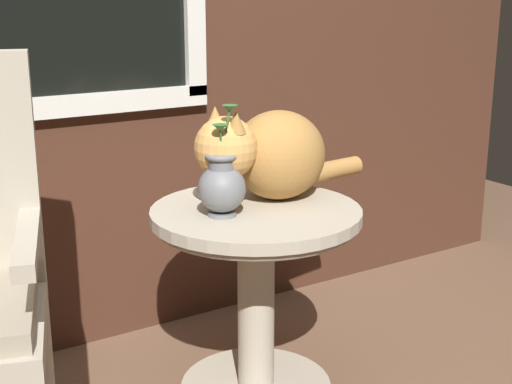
# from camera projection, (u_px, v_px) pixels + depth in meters

# --- Properties ---
(wicker_side_table) EXTENTS (0.63, 0.63, 0.60)m
(wicker_side_table) POSITION_uv_depth(u_px,v_px,m) (256.00, 267.00, 2.20)
(wicker_side_table) COLOR #B2A893
(wicker_side_table) RESTS_ON ground_plane
(cat) EXTENTS (0.63, 0.30, 0.30)m
(cat) POSITION_uv_depth(u_px,v_px,m) (269.00, 154.00, 2.20)
(cat) COLOR #AD7A3D
(cat) RESTS_ON wicker_side_table
(pewter_vase_with_ivy) EXTENTS (0.14, 0.14, 0.32)m
(pewter_vase_with_ivy) POSITION_uv_depth(u_px,v_px,m) (222.00, 184.00, 2.06)
(pewter_vase_with_ivy) COLOR slate
(pewter_vase_with_ivy) RESTS_ON wicker_side_table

